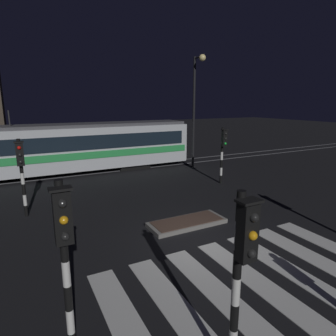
{
  "coord_description": "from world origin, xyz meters",
  "views": [
    {
      "loc": [
        -5.27,
        -7.78,
        4.64
      ],
      "look_at": [
        1.38,
        4.86,
        1.4
      ],
      "focal_mm": 31.36,
      "sensor_mm": 36.0,
      "label": 1
    }
  ],
  "objects": [
    {
      "name": "rail_near",
      "position": [
        0.0,
        11.06,
        0.01
      ],
      "size": [
        80.0,
        0.12,
        0.03
      ],
      "primitive_type": "cube",
      "color": "#59595E",
      "rests_on": "ground"
    },
    {
      "name": "rail_far",
      "position": [
        0.0,
        12.5,
        0.01
      ],
      "size": [
        80.0,
        0.12,
        0.03
      ],
      "primitive_type": "cube",
      "color": "#59595E",
      "rests_on": "ground"
    },
    {
      "name": "tram",
      "position": [
        -2.81,
        11.78,
        1.75
      ],
      "size": [
        17.61,
        2.58,
        4.15
      ],
      "color": "silver",
      "rests_on": "ground"
    },
    {
      "name": "traffic_light_corner_near_left",
      "position": [
        -4.71,
        -2.97,
        2.25
      ],
      "size": [
        0.36,
        0.42,
        3.4
      ],
      "color": "black",
      "rests_on": "ground"
    },
    {
      "name": "traffic_island",
      "position": [
        0.29,
        1.21,
        0.09
      ],
      "size": [
        3.01,
        1.18,
        0.18
      ],
      "color": "slate",
      "rests_on": "ground"
    },
    {
      "name": "crosswalk_zebra",
      "position": [
        -0.0,
        -2.72,
        0.01
      ],
      "size": [
        7.88,
        4.52,
        0.02
      ],
      "color": "silver",
      "rests_on": "ground"
    },
    {
      "name": "traffic_light_kerb_mid_left",
      "position": [
        -2.38,
        -4.71,
        2.22
      ],
      "size": [
        0.36,
        0.42,
        3.36
      ],
      "color": "black",
      "rests_on": "ground"
    },
    {
      "name": "traffic_light_corner_far_right",
      "position": [
        5.12,
        5.28,
        2.13
      ],
      "size": [
        0.36,
        0.42,
        3.23
      ],
      "color": "black",
      "rests_on": "ground"
    },
    {
      "name": "street_lamp_trackside_right",
      "position": [
        5.98,
        9.5,
        4.79
      ],
      "size": [
        0.44,
        1.21,
        7.61
      ],
      "color": "black",
      "rests_on": "ground"
    },
    {
      "name": "ground_plane",
      "position": [
        0.0,
        0.0,
        0.0
      ],
      "size": [
        120.0,
        120.0,
        0.0
      ],
      "primitive_type": "plane",
      "color": "black"
    },
    {
      "name": "traffic_light_corner_far_left",
      "position": [
        -5.15,
        5.0,
        2.12
      ],
      "size": [
        0.36,
        0.42,
        3.22
      ],
      "color": "black",
      "rests_on": "ground"
    }
  ]
}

